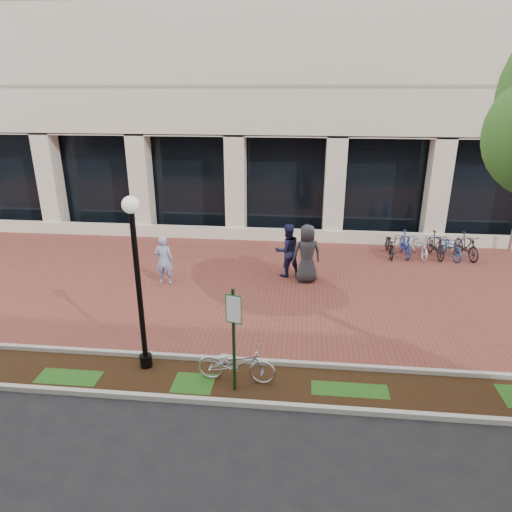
# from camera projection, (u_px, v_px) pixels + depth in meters

# --- Properties ---
(ground) EXTENTS (120.00, 120.00, 0.00)m
(ground) POSITION_uv_depth(u_px,v_px,m) (276.00, 285.00, 14.69)
(ground) COLOR black
(ground) RESTS_ON ground
(brick_plaza) EXTENTS (40.00, 9.00, 0.01)m
(brick_plaza) POSITION_uv_depth(u_px,v_px,m) (276.00, 285.00, 14.69)
(brick_plaza) COLOR brown
(brick_plaza) RESTS_ON ground
(planting_strip) EXTENTS (40.00, 1.50, 0.01)m
(planting_strip) POSITION_uv_depth(u_px,v_px,m) (261.00, 384.00, 9.80)
(planting_strip) COLOR black
(planting_strip) RESTS_ON ground
(curb_plaza_side) EXTENTS (40.00, 0.12, 0.12)m
(curb_plaza_side) POSITION_uv_depth(u_px,v_px,m) (264.00, 362.00, 10.48)
(curb_plaza_side) COLOR #A8A89F
(curb_plaza_side) RESTS_ON ground
(curb_street_side) EXTENTS (40.00, 0.12, 0.12)m
(curb_street_side) POSITION_uv_depth(u_px,v_px,m) (257.00, 404.00, 9.08)
(curb_street_side) COLOR #A8A89F
(curb_street_side) RESTS_ON ground
(parking_sign) EXTENTS (0.34, 0.07, 2.34)m
(parking_sign) POSITION_uv_depth(u_px,v_px,m) (233.00, 328.00, 9.07)
(parking_sign) COLOR #133514
(parking_sign) RESTS_ON ground
(lamppost) EXTENTS (0.36, 0.36, 3.97)m
(lamppost) POSITION_uv_depth(u_px,v_px,m) (138.00, 276.00, 9.63)
(lamppost) COLOR black
(lamppost) RESTS_ON ground
(locked_bicycle) EXTENTS (1.74, 0.68, 0.90)m
(locked_bicycle) POSITION_uv_depth(u_px,v_px,m) (236.00, 363.00, 9.75)
(locked_bicycle) COLOR #BAB9BE
(locked_bicycle) RESTS_ON ground
(pedestrian_left) EXTENTS (0.61, 0.42, 1.61)m
(pedestrian_left) POSITION_uv_depth(u_px,v_px,m) (164.00, 260.00, 14.53)
(pedestrian_left) COLOR #8DA4D3
(pedestrian_left) RESTS_ON ground
(pedestrian_mid) EXTENTS (1.09, 1.00, 1.80)m
(pedestrian_mid) POSITION_uv_depth(u_px,v_px,m) (287.00, 250.00, 15.11)
(pedestrian_mid) COLOR #1B1D44
(pedestrian_mid) RESTS_ON ground
(pedestrian_right) EXTENTS (1.07, 0.86, 1.92)m
(pedestrian_right) POSITION_uv_depth(u_px,v_px,m) (307.00, 254.00, 14.65)
(pedestrian_right) COLOR #2B2B30
(pedestrian_right) RESTS_ON ground
(bollard) EXTENTS (0.12, 0.12, 0.95)m
(bollard) POSITION_uv_depth(u_px,v_px,m) (511.00, 240.00, 17.40)
(bollard) COLOR #BABABF
(bollard) RESTS_ON ground
(bike_rack_cluster) EXTENTS (3.45, 1.70, 0.95)m
(bike_rack_cluster) POSITION_uv_depth(u_px,v_px,m) (427.00, 245.00, 16.96)
(bike_rack_cluster) COLOR black
(bike_rack_cluster) RESTS_ON ground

